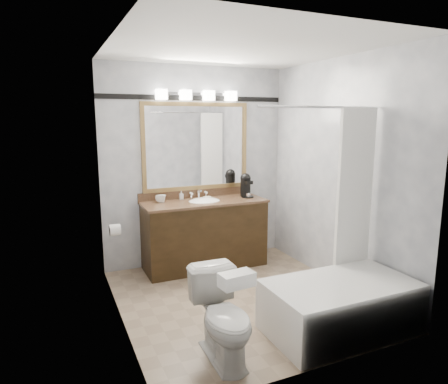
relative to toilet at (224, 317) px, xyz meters
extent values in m
cube|color=gray|center=(0.58, 0.89, -0.35)|extent=(2.40, 2.60, 0.01)
cube|color=white|center=(0.58, 0.89, 2.16)|extent=(2.40, 2.60, 0.01)
cube|color=silver|center=(0.58, 2.20, 0.90)|extent=(2.40, 0.01, 2.50)
cube|color=silver|center=(0.58, -0.41, 0.90)|extent=(2.40, 0.01, 2.50)
cube|color=silver|center=(-0.63, 0.89, 0.90)|extent=(0.01, 2.60, 2.50)
cube|color=silver|center=(1.78, 0.89, 0.90)|extent=(0.01, 2.60, 2.50)
cube|color=black|center=(0.58, 1.91, 0.06)|extent=(1.50, 0.55, 0.82)
cube|color=brown|center=(0.58, 1.91, 0.49)|extent=(1.53, 0.58, 0.03)
cube|color=brown|center=(0.58, 2.18, 0.55)|extent=(1.53, 0.03, 0.10)
ellipsoid|color=white|center=(0.58, 1.91, 0.47)|extent=(0.44, 0.34, 0.14)
cube|color=#A07D48|center=(0.58, 2.17, 1.68)|extent=(1.40, 0.04, 0.05)
cube|color=#A07D48|center=(0.58, 2.17, 0.63)|extent=(1.40, 0.04, 0.05)
cube|color=#A07D48|center=(-0.10, 2.17, 1.15)|extent=(0.05, 0.04, 1.00)
cube|color=#A07D48|center=(1.25, 2.17, 1.15)|extent=(0.05, 0.04, 1.00)
cube|color=white|center=(0.58, 2.18, 1.15)|extent=(1.30, 0.01, 1.00)
cube|color=silver|center=(0.58, 2.16, 1.80)|extent=(0.90, 0.05, 0.03)
cube|color=white|center=(0.13, 2.11, 1.78)|extent=(0.12, 0.12, 0.12)
cube|color=white|center=(0.43, 2.11, 1.78)|extent=(0.12, 0.12, 0.12)
cube|color=white|center=(0.73, 2.11, 1.78)|extent=(0.12, 0.12, 0.12)
cube|color=white|center=(1.03, 2.11, 1.78)|extent=(0.12, 0.12, 0.12)
cube|color=black|center=(0.58, 2.19, 1.75)|extent=(2.40, 0.01, 0.06)
cube|color=white|center=(1.11, -0.03, -0.12)|extent=(1.30, 0.72, 0.45)
cylinder|color=silver|center=(1.11, 0.35, 1.60)|extent=(1.30, 0.02, 0.02)
cube|color=white|center=(1.53, 0.34, 0.83)|extent=(0.40, 0.04, 1.55)
cylinder|color=white|center=(-0.56, 1.56, 0.35)|extent=(0.11, 0.12, 0.12)
imported|color=white|center=(0.00, 0.00, 0.00)|extent=(0.40, 0.68, 0.69)
cube|color=white|center=(0.00, -0.23, 0.40)|extent=(0.26, 0.16, 0.10)
cylinder|color=black|center=(1.17, 1.89, 0.51)|extent=(0.16, 0.16, 0.02)
cylinder|color=black|center=(1.16, 1.94, 0.63)|extent=(0.13, 0.13, 0.23)
sphere|color=black|center=(1.16, 1.94, 0.74)|extent=(0.14, 0.14, 0.14)
cube|color=black|center=(1.17, 1.87, 0.70)|extent=(0.10, 0.10, 0.04)
cylinder|color=silver|center=(1.17, 1.87, 0.54)|extent=(0.05, 0.05, 0.05)
imported|color=white|center=(0.06, 2.06, 0.55)|extent=(0.12, 0.12, 0.08)
imported|color=white|center=(0.08, 2.04, 0.55)|extent=(0.12, 0.12, 0.09)
imported|color=white|center=(0.35, 2.12, 0.56)|extent=(0.05, 0.05, 0.10)
cube|color=beige|center=(0.66, 2.03, 0.52)|extent=(0.09, 0.07, 0.03)
camera|label=1|loc=(-1.14, -2.60, 1.51)|focal=32.00mm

